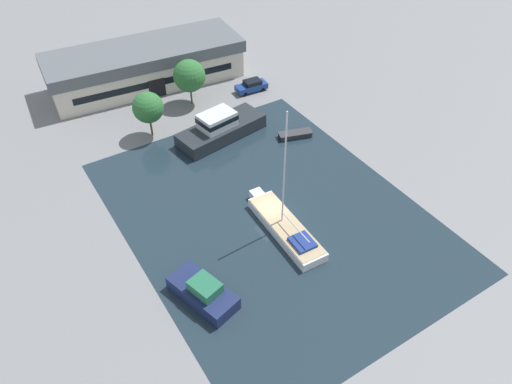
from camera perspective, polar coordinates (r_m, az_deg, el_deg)
ground_plane at (r=52.71m, az=1.63°, el=-2.52°), size 440.00×440.00×0.00m
water_canal at (r=52.70m, az=1.63°, el=-2.52°), size 28.65×37.43×0.01m
warehouse_building at (r=76.01m, az=-12.52°, el=14.01°), size 28.56×12.07×5.55m
quay_tree_near_building at (r=63.13m, az=-12.24°, el=9.41°), size 3.85×3.85×6.01m
quay_tree_by_water at (r=69.05m, az=-7.62°, el=13.03°), size 4.35×4.35×6.36m
parked_car at (r=72.98m, az=-0.51°, el=12.05°), size 4.67×2.16×1.67m
sailboat_moored at (r=50.50m, az=3.36°, el=-4.01°), size 3.34×11.85×13.87m
motor_cruiser at (r=63.12m, az=-4.11°, el=7.30°), size 12.17×6.00×3.59m
small_dinghy at (r=63.66m, az=4.51°, el=6.57°), size 4.50×2.64×0.70m
cabin_boat at (r=44.98m, az=-6.06°, el=-11.29°), size 4.59×7.09×2.40m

